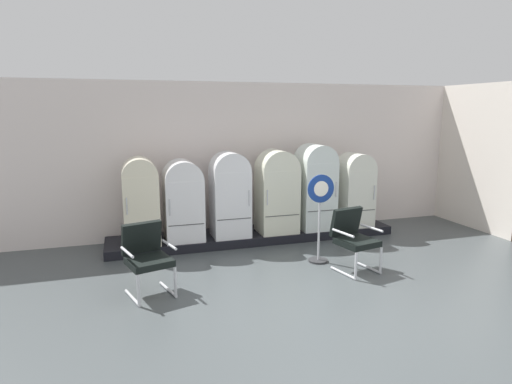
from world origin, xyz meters
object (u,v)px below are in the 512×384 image
Objects in this scene: armchair_left at (147,254)px; sign_stand at (320,220)px; armchair_right at (353,236)px; refrigerator_3 at (277,189)px; refrigerator_5 at (355,187)px; refrigerator_2 at (230,192)px; refrigerator_4 at (315,184)px; refrigerator_1 at (183,198)px; refrigerator_0 at (141,198)px.

sign_stand reaches higher than armchair_left.
refrigerator_3 is at bearing 107.19° from armchair_right.
refrigerator_5 is 1.52× the size of armchair_right.
sign_stand is at bearing 9.06° from armchair_left.
refrigerator_3 is (0.91, 0.01, 0.00)m from refrigerator_2.
refrigerator_4 reaches higher than armchair_left.
armchair_left is (-0.75, -1.84, -0.36)m from refrigerator_1.
refrigerator_4 reaches higher than armchair_right.
armchair_right is (0.57, -1.85, -0.43)m from refrigerator_3.
refrigerator_3 is (2.47, -0.03, 0.02)m from refrigerator_0.
refrigerator_5 is at bearing 59.85° from armchair_right.
armchair_left and armchair_right have the same top height.
armchair_right is (3.04, -1.88, -0.41)m from refrigerator_0.
armchair_right is at bearing -0.95° from armchair_left.
refrigerator_0 is 1.04× the size of sign_stand.
refrigerator_1 is at bearing 179.22° from refrigerator_5.
armchair_left is at bearing -156.57° from refrigerator_5.
refrigerator_3 reaches higher than refrigerator_2.
armchair_right is at bearing -39.18° from refrigerator_1.
refrigerator_5 is at bearing -3.09° from refrigerator_4.
refrigerator_4 reaches higher than refrigerator_0.
refrigerator_0 reaches higher than refrigerator_5.
sign_stand is at bearing -111.88° from refrigerator_4.
refrigerator_3 reaches higher than refrigerator_0.
refrigerator_3 reaches higher than refrigerator_1.
refrigerator_4 is 0.85m from refrigerator_5.
refrigerator_2 is 0.94× the size of refrigerator_4.
refrigerator_2 reaches higher than refrigerator_5.
refrigerator_5 is at bearing -0.44° from refrigerator_0.
sign_stand is at bearing -80.22° from refrigerator_3.
armchair_left is 2.77m from sign_stand.
refrigerator_1 is 2.44m from sign_stand.
refrigerator_3 reaches higher than armchair_right.
refrigerator_3 is 0.95× the size of refrigerator_4.
refrigerator_3 is 1.63× the size of armchair_right.
refrigerator_3 is at bearing -1.45° from refrigerator_1.
refrigerator_1 is 1.75m from refrigerator_3.
refrigerator_3 is at bearing 35.73° from armchair_left.
refrigerator_2 is 0.99× the size of refrigerator_3.
armchair_right is at bearing -96.85° from refrigerator_4.
refrigerator_1 is 0.98× the size of refrigerator_5.
refrigerator_3 reaches higher than refrigerator_5.
refrigerator_4 is at bearing 0.24° from refrigerator_0.
sign_stand is (1.14, -1.35, -0.28)m from refrigerator_2.
refrigerator_2 is 1.61× the size of armchair_right.
refrigerator_3 is 3.11m from armchair_left.
refrigerator_5 is at bearing 23.43° from armchair_left.
refrigerator_5 reaches higher than armchair_right.
refrigerator_3 is 1.98m from armchair_right.
refrigerator_3 is 1.07× the size of refrigerator_5.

